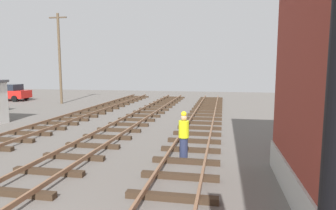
% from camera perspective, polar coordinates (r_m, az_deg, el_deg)
% --- Properties ---
extents(parked_car_red, '(4.20, 2.04, 1.76)m').
position_cam_1_polar(parked_car_red, '(35.78, -28.46, 2.19)').
color(parked_car_red, red).
rests_on(parked_car_red, ground).
extents(utility_pole_far, '(1.80, 0.24, 8.66)m').
position_cam_1_polar(utility_pole_far, '(30.63, -20.31, 8.70)').
color(utility_pole_far, brown).
rests_on(utility_pole_far, ground).
extents(track_worker_foreground, '(0.40, 0.40, 1.87)m').
position_cam_1_polar(track_worker_foreground, '(11.34, 3.07, -5.92)').
color(track_worker_foreground, '#262D4C').
rests_on(track_worker_foreground, ground).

